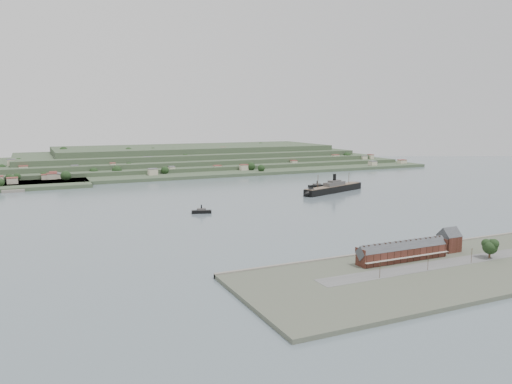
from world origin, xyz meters
name	(u,v)px	position (x,y,z in m)	size (l,w,h in m)	color
ground	(276,210)	(0.00, 0.00, 0.00)	(1400.00, 1400.00, 0.00)	slate
near_shore	(442,269)	(0.00, -186.75, 1.01)	(220.00, 80.00, 2.60)	#4C5142
terrace_row	(402,252)	(-10.00, -168.02, 6.84)	(55.60, 9.80, 11.07)	#402017
gabled_building	(449,240)	(27.50, -164.00, 8.19)	(10.40, 10.18, 14.09)	#402017
far_peninsula	(179,159)	(27.91, 393.10, 11.88)	(760.00, 309.00, 30.00)	#3A4B32
steamship	(332,189)	(97.17, 63.09, 4.24)	(91.86, 42.47, 22.96)	black
tugboat	(201,211)	(-62.60, 12.09, 1.77)	(16.70, 8.82, 7.26)	black
ferry_west	(85,184)	(-131.54, 225.00, 1.59)	(17.84, 5.89, 6.60)	black
ferry_east	(317,186)	(103.97, 103.55, 1.78)	(20.34, 8.78, 7.39)	black
fig_tree	(491,246)	(36.65, -184.77, 8.78)	(9.96, 8.62, 11.11)	#483321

